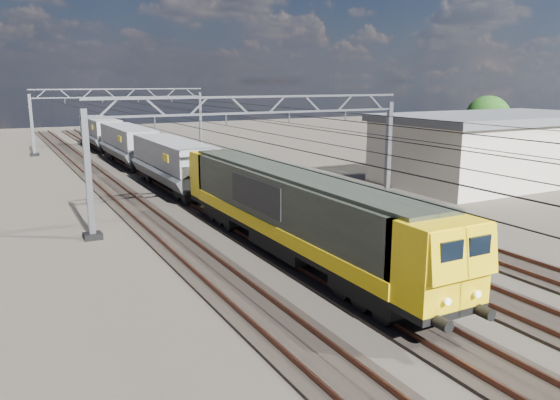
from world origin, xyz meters
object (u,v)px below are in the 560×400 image
locomotive (292,208)px  hopper_wagon_lead (173,161)px  industrial_shed (495,147)px  hopper_wagon_mid (128,142)px  hopper_wagon_third (100,131)px  catenary_gantry_mid (259,152)px  tree_far (491,120)px  catenary_gantry_far (122,117)px

locomotive → hopper_wagon_lead: 17.70m
hopper_wagon_lead → industrial_shed: bearing=-19.0°
hopper_wagon_mid → hopper_wagon_third: bearing=90.0°
hopper_wagon_third → catenary_gantry_mid: bearing=-87.0°
locomotive → tree_far: tree_far is taller
locomotive → tree_far: size_ratio=3.22×
tree_far → industrial_shed: bearing=-136.9°
locomotive → hopper_wagon_mid: size_ratio=1.62×
hopper_wagon_mid → hopper_wagon_third: size_ratio=1.00×
hopper_wagon_mid → industrial_shed: industrial_shed is taller
catenary_gantry_far → locomotive: catenary_gantry_far is taller
hopper_wagon_mid → hopper_wagon_third: same height
catenary_gantry_far → hopper_wagon_mid: (-2.00, -11.56, -1.67)m
industrial_shed → hopper_wagon_third: bearing=123.2°
industrial_shed → tree_far: 11.49m
hopper_wagon_lead → hopper_wagon_mid: bearing=90.0°
catenary_gantry_far → industrial_shed: (22.00, -34.00, -1.18)m
catenary_gantry_far → locomotive: size_ratio=0.94×
locomotive → hopper_wagon_mid: 31.90m
hopper_wagon_lead → catenary_gantry_far: bearing=85.6°
hopper_wagon_lead → industrial_shed: 25.38m
hopper_wagon_mid → hopper_wagon_third: 14.20m
hopper_wagon_lead → tree_far: tree_far is taller
locomotive → catenary_gantry_mid: bearing=75.0°
catenary_gantry_mid → hopper_wagon_third: (-2.00, 38.64, -1.67)m
locomotive → hopper_wagon_mid: locomotive is taller
catenary_gantry_far → hopper_wagon_lead: 25.89m
catenary_gantry_far → hopper_wagon_mid: size_ratio=1.53×
catenary_gantry_mid → locomotive: 7.88m
hopper_wagon_lead → hopper_wagon_mid: (0.00, 14.20, 0.00)m
hopper_wagon_lead → hopper_wagon_mid: same height
hopper_wagon_mid → industrial_shed: bearing=-43.1°
catenary_gantry_mid → industrial_shed: size_ratio=1.07×
catenary_gantry_far → tree_far: 40.08m
catenary_gantry_far → hopper_wagon_mid: bearing=-99.8°
catenary_gantry_mid → tree_far: bearing=17.9°
catenary_gantry_mid → catenary_gantry_far: bearing=90.0°
industrial_shed → locomotive: bearing=-158.5°
hopper_wagon_lead → hopper_wagon_mid: size_ratio=1.00×
tree_far → locomotive: bearing=-151.9°
hopper_wagon_third → tree_far: tree_far is taller
industrial_shed → tree_far: size_ratio=2.84×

